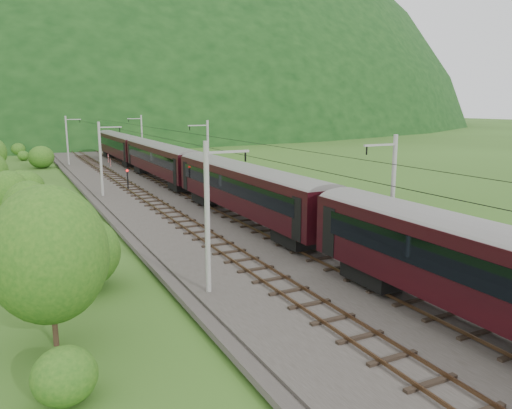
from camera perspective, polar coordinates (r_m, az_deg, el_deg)
name	(u,v)px	position (r m, az deg, el deg)	size (l,w,h in m)	color
ground	(307,279)	(29.87, 5.87, -8.46)	(600.00, 600.00, 0.00)	#2E5019
railbed	(237,237)	(38.24, -2.17, -3.73)	(14.00, 220.00, 0.30)	#38332D
track_left	(208,238)	(37.30, -5.54, -3.81)	(2.40, 220.00, 0.27)	brown
track_right	(265,231)	(39.20, 1.03, -3.01)	(2.40, 220.00, 0.27)	brown
catenary_left	(101,157)	(56.67, -17.26, 5.18)	(2.54, 192.28, 8.00)	gray
catenary_right	(207,152)	(59.86, -5.58, 5.94)	(2.54, 192.28, 8.00)	gray
overhead_wires	(236,146)	(37.05, -2.25, 6.71)	(4.83, 198.00, 0.03)	black
mountain_main	(37,124)	(284.25, -23.71, 8.38)	(504.00, 360.00, 244.00)	black
train	(195,165)	(53.04, -6.99, 4.51)	(3.29, 159.09, 5.75)	black
hazard_post_near	(110,163)	(83.52, -16.29, 4.61)	(0.14, 0.14, 1.28)	red
hazard_post_far	(108,158)	(89.62, -16.52, 5.09)	(0.16, 0.16, 1.49)	red
signal	(128,178)	(59.52, -14.47, 2.93)	(0.27, 0.27, 2.47)	black
vegetation_left	(14,209)	(39.90, -25.90, -0.52)	(12.90, 142.94, 6.95)	#215115
vegetation_right	(342,203)	(46.45, 9.82, 0.12)	(5.86, 100.76, 2.87)	#215115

